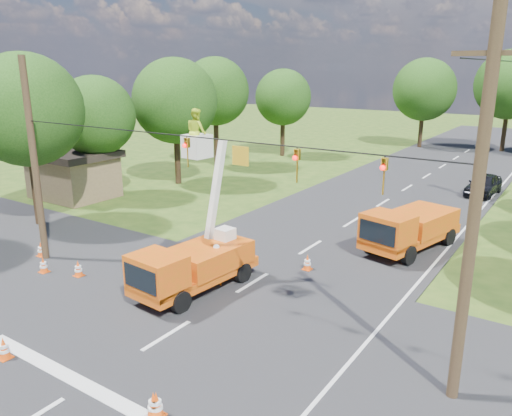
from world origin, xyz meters
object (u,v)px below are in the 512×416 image
Objects in this scene: bucket_truck at (193,254)px; traffic_cone_3 at (383,241)px; pole_left at (34,162)px; ground_worker at (217,267)px; traffic_cone_6 at (41,249)px; tree_far_a at (424,90)px; tree_left_d at (175,101)px; distant_car at (484,184)px; traffic_cone_7 at (431,225)px; traffic_cone_8 at (156,405)px; second_truck at (409,228)px; traffic_cone_4 at (78,269)px; tree_left_f at (283,97)px; traffic_cone_1 at (154,405)px; traffic_cone_5 at (43,265)px; tree_far_b at (511,85)px; pole_right_near at (474,214)px; tree_left_e at (215,92)px; tree_left_c at (95,116)px; traffic_cone_2 at (307,262)px; traffic_cone_0 at (4,348)px; shed at (73,173)px.

bucket_truck reaches higher than traffic_cone_3.
ground_worker is at bearing 13.51° from pole_left.
traffic_cone_6 is 0.07× the size of tree_far_a.
distant_car is at bearing 24.50° from tree_left_d.
tree_far_a is (-9.91, 18.93, 5.46)m from distant_car.
traffic_cone_8 is at bearing -94.99° from traffic_cone_7.
second_truck is 15.10m from traffic_cone_4.
tree_left_d is at bearing -90.76° from tree_left_f.
traffic_cone_1 is 10.04m from traffic_cone_4.
traffic_cone_5 is 11.30m from traffic_cone_8.
traffic_cone_1 is 11.26m from traffic_cone_5.
bucket_truck is 6.99m from traffic_cone_5.
traffic_cone_1 and traffic_cone_6 have the same top height.
tree_far_b reaches higher than bucket_truck.
second_truck is at bearing -46.26° from tree_left_f.
pole_left is (0.37, -0.02, 4.14)m from traffic_cone_6.
pole_right_near reaches higher than distant_car.
tree_left_c is at bearing -88.68° from tree_left_e.
tree_left_d is 0.90× the size of tree_far_b.
distant_car is 22.54m from tree_left_d.
pole_left is at bearing -128.79° from second_truck.
tree_left_f is (-5.30, 30.00, 1.19)m from pole_left.
traffic_cone_8 is at bearing -90.27° from distant_car.
pole_right_near is (4.50, -10.35, 3.98)m from second_truck.
distant_car is at bearing 58.43° from traffic_cone_6.
traffic_cone_5 is at bearing -159.97° from traffic_cone_4.
tree_left_e is 30.35m from tree_far_b.
tree_left_c is (-25.00, 9.00, 0.33)m from pole_right_near.
pole_right_near is at bearing -60.73° from traffic_cone_3.
tree_left_d reaches higher than distant_car.
traffic_cone_5 is at bearing -144.61° from traffic_cone_2.
tree_left_c is (-19.03, 13.99, 5.08)m from traffic_cone_8.
traffic_cone_0 and traffic_cone_7 have the same top height.
traffic_cone_4 is (-3.34, 5.19, 0.00)m from traffic_cone_0.
pole_right_near is (5.56, -9.93, 4.75)m from traffic_cone_3.
traffic_cone_1 is at bearing -63.75° from tree_left_f.
pole_right_near is (16.56, 1.06, 4.75)m from traffic_cone_5.
traffic_cone_5 is (-12.07, -11.41, -0.77)m from second_truck.
bucket_truck is at bearing 7.89° from traffic_cone_6.
pole_left reaches higher than traffic_cone_8.
distant_car is at bearing 85.86° from traffic_cone_7.
traffic_cone_7 is 0.13× the size of shed.
pole_right_near is 27.90m from tree_left_d.
tree_left_c reaches higher than traffic_cone_2.
distant_car is at bearing 74.84° from traffic_cone_0.
shed is at bearing 137.65° from traffic_cone_5.
tree_left_d is (-6.94, 16.06, 5.77)m from traffic_cone_5.
traffic_cone_7 is at bearing 14.84° from shed.
tree_far_a is at bearing 99.34° from traffic_cone_2.
traffic_cone_8 is 50.40m from tree_far_b.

